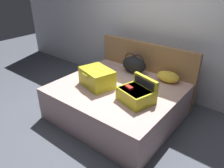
% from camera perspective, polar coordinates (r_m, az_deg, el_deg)
% --- Properties ---
extents(ground_plane, '(12.00, 12.00, 0.00)m').
position_cam_1_polar(ground_plane, '(3.47, -2.88, -11.22)').
color(ground_plane, '#4C515B').
extents(back_wall, '(8.00, 0.10, 2.60)m').
position_cam_1_polar(back_wall, '(4.19, 12.23, 14.81)').
color(back_wall, silver).
rests_on(back_wall, ground).
extents(bed, '(1.89, 1.68, 0.55)m').
position_cam_1_polar(bed, '(3.57, 1.26, -4.64)').
color(bed, '#BC9993').
rests_on(bed, ground).
extents(headboard, '(1.93, 0.08, 1.06)m').
position_cam_1_polar(headboard, '(4.10, 8.78, 3.52)').
color(headboard, olive).
rests_on(headboard, ground).
extents(hard_case_large, '(0.61, 0.51, 0.28)m').
position_cam_1_polar(hard_case_large, '(3.41, -3.97, 1.79)').
color(hard_case_large, gold).
rests_on(hard_case_large, bed).
extents(hard_case_medium, '(0.53, 0.49, 0.33)m').
position_cam_1_polar(hard_case_medium, '(3.01, 6.47, -2.61)').
color(hard_case_medium, gold).
rests_on(hard_case_medium, bed).
extents(duffel_bag, '(0.47, 0.28, 0.35)m').
position_cam_1_polar(duffel_bag, '(3.89, 5.81, 5.11)').
color(duffel_bag, black).
rests_on(duffel_bag, bed).
extents(pillow_near_headboard, '(0.39, 0.26, 0.17)m').
position_cam_1_polar(pillow_near_headboard, '(3.68, 14.58, 1.87)').
color(pillow_near_headboard, gold).
rests_on(pillow_near_headboard, bed).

